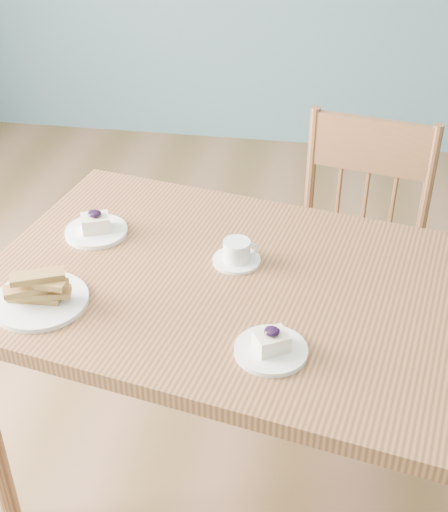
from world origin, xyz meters
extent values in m
cube|color=#9A633A|center=(-0.26, 0.05, 0.74)|extent=(1.54, 1.07, 0.04)
cylinder|color=#9A633A|center=(-0.83, 0.51, 0.36)|extent=(0.05, 0.05, 0.72)
cube|color=#9A633A|center=(-0.06, 0.59, 0.43)|extent=(0.49, 0.47, 0.04)
cylinder|color=#9A633A|center=(-0.27, 0.46, 0.20)|extent=(0.03, 0.03, 0.41)
cylinder|color=#9A633A|center=(0.08, 0.39, 0.20)|extent=(0.03, 0.03, 0.41)
cylinder|color=#9A633A|center=(-0.20, 0.79, 0.20)|extent=(0.03, 0.03, 0.41)
cylinder|color=#9A633A|center=(0.15, 0.72, 0.20)|extent=(0.03, 0.03, 0.41)
cylinder|color=#9A633A|center=(-0.21, 0.81, 0.68)|extent=(0.03, 0.03, 0.47)
cylinder|color=#9A633A|center=(0.16, 0.73, 0.68)|extent=(0.03, 0.03, 0.47)
cube|color=#9A633A|center=(-0.02, 0.77, 0.81)|extent=(0.36, 0.09, 0.18)
cylinder|color=#9A633A|center=(-0.11, 0.79, 0.59)|extent=(0.01, 0.01, 0.28)
cylinder|color=#9A633A|center=(-0.02, 0.77, 0.59)|extent=(0.01, 0.01, 0.28)
cylinder|color=#9A633A|center=(0.06, 0.75, 0.59)|extent=(0.01, 0.01, 0.28)
cylinder|color=white|center=(-0.24, -0.17, 0.76)|extent=(0.16, 0.16, 0.01)
cube|color=#F9E7BF|center=(-0.24, -0.17, 0.79)|extent=(0.09, 0.08, 0.04)
ellipsoid|color=black|center=(-0.24, -0.17, 0.82)|extent=(0.03, 0.03, 0.02)
sphere|color=black|center=(-0.23, -0.17, 0.82)|extent=(0.01, 0.01, 0.01)
sphere|color=black|center=(-0.25, -0.17, 0.82)|extent=(0.01, 0.01, 0.01)
sphere|color=black|center=(-0.24, -0.18, 0.82)|extent=(0.01, 0.01, 0.01)
cylinder|color=white|center=(-0.75, 0.22, 0.76)|extent=(0.17, 0.17, 0.01)
cube|color=#F9E7BF|center=(-0.75, 0.22, 0.79)|extent=(0.09, 0.08, 0.04)
ellipsoid|color=black|center=(-0.75, 0.22, 0.82)|extent=(0.04, 0.04, 0.02)
sphere|color=black|center=(-0.74, 0.23, 0.82)|extent=(0.01, 0.01, 0.01)
sphere|color=black|center=(-0.76, 0.23, 0.82)|extent=(0.01, 0.01, 0.01)
sphere|color=black|center=(-0.75, 0.22, 0.82)|extent=(0.01, 0.01, 0.01)
cylinder|color=white|center=(-0.36, 0.15, 0.76)|extent=(0.12, 0.12, 0.01)
cylinder|color=white|center=(-0.36, 0.15, 0.79)|extent=(0.08, 0.08, 0.05)
cylinder|color=olive|center=(-0.36, 0.15, 0.81)|extent=(0.06, 0.06, 0.00)
torus|color=white|center=(-0.33, 0.16, 0.79)|extent=(0.04, 0.02, 0.04)
cylinder|color=white|center=(-0.79, -0.09, 0.76)|extent=(0.22, 0.22, 0.01)
camera|label=1|loc=(-0.16, -1.31, 1.78)|focal=50.00mm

